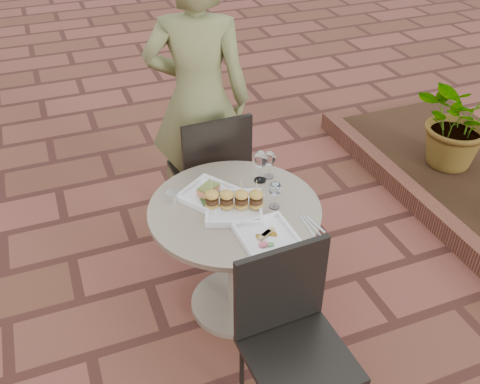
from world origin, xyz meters
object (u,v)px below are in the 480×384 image
object	(u,v)px
chair_near	(290,329)
plate_sliders	(234,203)
chair_far	(213,166)
diner	(199,100)
plate_salmon	(209,194)
cafe_table	(235,243)
plate_tuna	(266,235)

from	to	relation	value
chair_near	plate_sliders	world-z (taller)	chair_near
chair_far	diner	bearing A→B (deg)	-90.31
chair_far	plate_sliders	xyz separation A→B (m)	(-0.12, -0.69, 0.23)
plate_sliders	diner	bearing A→B (deg)	83.12
chair_far	plate_salmon	size ratio (longest dim) A/B	2.60
cafe_table	diner	size ratio (longest dim) A/B	0.50
plate_sliders	plate_salmon	bearing A→B (deg)	118.77
cafe_table	plate_tuna	xyz separation A→B (m)	(0.06, -0.28, 0.26)
chair_near	cafe_table	bearing A→B (deg)	87.57
plate_salmon	plate_tuna	distance (m)	0.44
plate_salmon	chair_far	bearing A→B (deg)	69.65
chair_far	plate_salmon	bearing A→B (deg)	68.42
plate_sliders	chair_near	bearing A→B (deg)	-89.12
diner	plate_tuna	size ratio (longest dim) A/B	6.78
chair_near	diner	bearing A→B (deg)	83.93
chair_far	cafe_table	bearing A→B (deg)	79.92
cafe_table	plate_salmon	xyz separation A→B (m)	(-0.10, 0.13, 0.27)
plate_salmon	plate_tuna	bearing A→B (deg)	-69.90
cafe_table	chair_far	size ratio (longest dim) A/B	0.97
cafe_table	plate_sliders	bearing A→B (deg)	-116.94
cafe_table	chair_near	size ratio (longest dim) A/B	0.97
chair_far	plate_tuna	size ratio (longest dim) A/B	3.47
plate_salmon	plate_sliders	world-z (taller)	plate_sliders
plate_tuna	plate_sliders	bearing A→B (deg)	104.42
plate_salmon	plate_sliders	xyz separation A→B (m)	(0.08, -0.15, 0.02)
cafe_table	chair_near	bearing A→B (deg)	-90.00
cafe_table	chair_far	distance (m)	0.68
plate_sliders	plate_tuna	bearing A→B (deg)	-75.58
cafe_table	chair_far	xyz separation A→B (m)	(0.10, 0.67, 0.07)
cafe_table	plate_sliders	xyz separation A→B (m)	(-0.01, -0.02, 0.29)
cafe_table	plate_salmon	distance (m)	0.31
plate_salmon	plate_sliders	bearing A→B (deg)	-61.23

